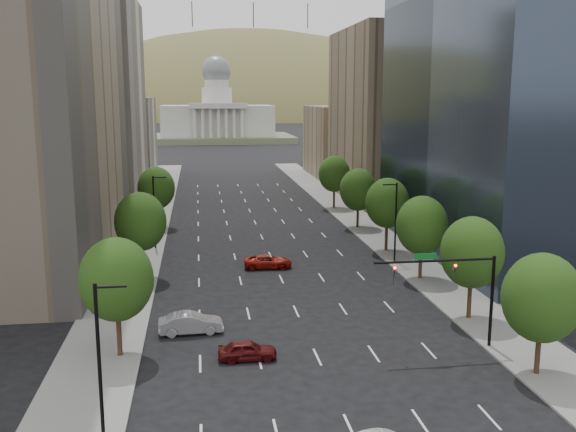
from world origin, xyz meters
name	(u,v)px	position (x,y,z in m)	size (l,w,h in m)	color
sidewalk_left	(135,259)	(-15.50, 60.00, 0.07)	(6.00, 200.00, 0.15)	slate
sidewalk_right	(398,250)	(15.50, 60.00, 0.07)	(6.00, 200.00, 0.15)	slate
midrise_cream_left	(98,101)	(-25.00, 103.00, 17.50)	(14.00, 30.00, 35.00)	beige
filler_left	(122,138)	(-25.00, 136.00, 9.00)	(14.00, 26.00, 18.00)	beige
parking_tan_right	(383,115)	(25.00, 100.00, 15.00)	(14.00, 30.00, 30.00)	#8C7759
filler_right	(342,141)	(25.00, 133.00, 8.00)	(14.00, 26.00, 16.00)	#8C7759
tree_right_0	(542,298)	(14.00, 25.00, 5.39)	(5.20, 5.20, 8.39)	#382316
tree_right_1	(472,253)	(14.00, 36.00, 5.75)	(5.20, 5.20, 8.75)	#382316
tree_right_2	(422,225)	(14.00, 48.00, 5.60)	(5.20, 5.20, 8.61)	#382316
tree_right_3	(387,203)	(14.00, 60.00, 5.89)	(5.20, 5.20, 8.89)	#382316
tree_right_4	(358,190)	(14.00, 74.00, 5.46)	(5.20, 5.20, 8.46)	#382316
tree_right_5	(334,174)	(14.00, 90.00, 5.75)	(5.20, 5.20, 8.75)	#382316
tree_left_0	(116,280)	(-14.00, 32.00, 5.75)	(5.20, 5.20, 8.75)	#382316
tree_left_1	(140,222)	(-14.00, 52.00, 5.96)	(5.20, 5.20, 8.97)	#382316
tree_left_2	(156,188)	(-14.00, 78.00, 5.68)	(5.20, 5.20, 8.68)	#382316
streetlight_rn	(395,220)	(13.44, 55.00, 4.84)	(1.70, 0.20, 9.00)	black
streetlight_ls	(100,360)	(-13.44, 20.00, 4.84)	(1.70, 0.20, 9.00)	black
streetlight_ln	(155,210)	(-13.44, 65.00, 4.84)	(1.70, 0.20, 9.00)	black
traffic_signal	(461,282)	(10.53, 30.00, 5.17)	(9.12, 0.40, 7.38)	black
capitol	(217,120)	(0.00, 249.71, 8.58)	(60.00, 40.00, 35.20)	#596647
foothills	(243,155)	(34.67, 599.39, -37.78)	(720.00, 413.00, 263.00)	olive
car_maroon	(247,350)	(-5.00, 30.22, 0.71)	(1.68, 4.17, 1.42)	#490C0D
car_silver	(191,323)	(-9.00, 35.99, 0.83)	(1.76, 5.04, 1.66)	#9D9CA1
car_red_far	(268,261)	(-0.88, 54.49, 0.72)	(2.40, 5.19, 1.44)	maroon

